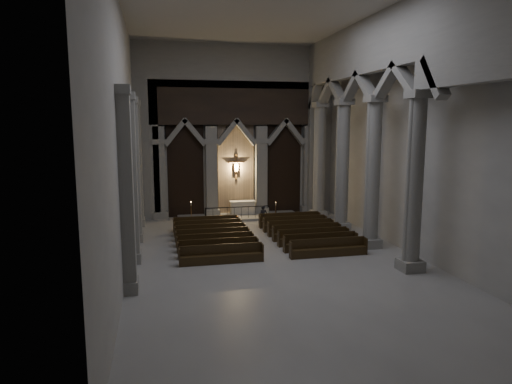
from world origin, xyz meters
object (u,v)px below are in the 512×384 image
(altar, at_px, (243,207))
(pews, at_px, (261,237))
(worshipper, at_px, (263,216))
(candle_stand_left, at_px, (191,218))
(candle_stand_right, at_px, (276,215))
(altar_rail, at_px, (241,211))

(altar, distance_m, pews, 7.37)
(worshipper, bearing_deg, candle_stand_left, 167.55)
(candle_stand_left, relative_size, candle_stand_right, 1.19)
(candle_stand_left, height_order, pews, candle_stand_left)
(altar, distance_m, altar_rail, 1.47)
(candle_stand_left, bearing_deg, worshipper, -23.00)
(altar_rail, distance_m, worshipper, 2.49)
(altar_rail, relative_size, candle_stand_left, 3.32)
(altar, bearing_deg, worshipper, -80.00)
(candle_stand_right, xyz_separation_m, pews, (-2.31, -5.45, -0.05))
(candle_stand_left, relative_size, worshipper, 1.09)
(altar, height_order, candle_stand_right, candle_stand_right)
(candle_stand_left, distance_m, worshipper, 4.85)
(candle_stand_left, xyz_separation_m, worshipper, (4.46, -1.89, 0.28))
(altar_rail, bearing_deg, candle_stand_right, -11.96)
(candle_stand_right, distance_m, pews, 5.92)
(altar_rail, bearing_deg, pews, -90.00)
(candle_stand_right, bearing_deg, candle_stand_left, 178.93)
(worshipper, bearing_deg, candle_stand_right, 64.49)
(altar, relative_size, altar_rail, 0.37)
(altar, height_order, altar_rail, altar)
(candle_stand_left, bearing_deg, candle_stand_right, -1.07)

